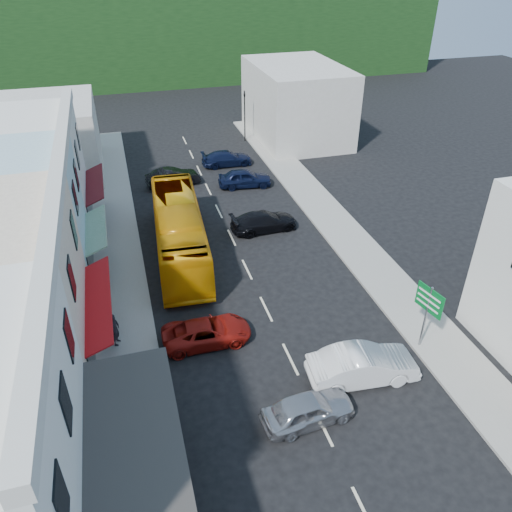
% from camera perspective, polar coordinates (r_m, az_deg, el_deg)
% --- Properties ---
extents(ground, '(120.00, 120.00, 0.00)m').
position_cam_1_polar(ground, '(24.51, 3.95, -11.66)').
color(ground, black).
rests_on(ground, ground).
extents(sidewalk_left, '(3.00, 52.00, 0.15)m').
position_cam_1_polar(sidewalk_left, '(31.41, -15.35, -1.52)').
color(sidewalk_left, gray).
rests_on(sidewalk_left, ground).
extents(sidewalk_right, '(3.00, 52.00, 0.15)m').
position_cam_1_polar(sidewalk_right, '(34.33, 10.26, 2.31)').
color(sidewalk_right, gray).
rests_on(sidewalk_right, ground).
extents(shopfront_row, '(8.25, 30.00, 8.00)m').
position_cam_1_polar(shopfront_row, '(25.79, -27.08, -1.89)').
color(shopfront_row, silver).
rests_on(shopfront_row, ground).
extents(distant_block_left, '(8.00, 10.00, 6.00)m').
position_cam_1_polar(distant_block_left, '(45.96, -22.68, 12.25)').
color(distant_block_left, '#B7B2A8').
rests_on(distant_block_left, ground).
extents(distant_block_right, '(8.00, 12.00, 7.00)m').
position_cam_1_polar(distant_block_right, '(51.38, 4.63, 17.13)').
color(distant_block_right, '#B7B2A8').
rests_on(distant_block_right, ground).
extents(hillside, '(80.00, 26.00, 14.00)m').
position_cam_1_polar(hillside, '(82.29, -13.65, 24.52)').
color(hillside, black).
rests_on(hillside, ground).
extents(bus, '(3.26, 11.74, 3.10)m').
position_cam_1_polar(bus, '(31.56, -8.76, 2.68)').
color(bus, orange).
rests_on(bus, ground).
extents(car_silver, '(4.55, 2.21, 1.40)m').
position_cam_1_polar(car_silver, '(21.59, 5.98, -16.99)').
color(car_silver, '#AAAAAF').
rests_on(car_silver, ground).
extents(car_white, '(4.53, 2.15, 1.40)m').
position_cam_1_polar(car_white, '(23.57, 12.07, -12.35)').
color(car_white, silver).
rests_on(car_white, ground).
extents(car_red, '(4.62, 1.94, 1.40)m').
position_cam_1_polar(car_red, '(25.02, -5.66, -8.50)').
color(car_red, maroon).
rests_on(car_red, ground).
extents(car_black_near, '(4.60, 2.11, 1.40)m').
position_cam_1_polar(car_black_near, '(34.28, 0.92, 4.03)').
color(car_black_near, black).
rests_on(car_black_near, ground).
extents(car_navy_mid, '(4.58, 2.30, 1.40)m').
position_cam_1_polar(car_navy_mid, '(40.75, -1.28, 8.85)').
color(car_navy_mid, black).
rests_on(car_navy_mid, ground).
extents(car_black_far, '(4.59, 2.34, 1.40)m').
position_cam_1_polar(car_black_far, '(41.47, -9.48, 8.84)').
color(car_black_far, black).
rests_on(car_black_far, ground).
extents(car_navy_far, '(4.51, 1.88, 1.40)m').
position_cam_1_polar(car_navy_far, '(44.97, -3.34, 11.14)').
color(car_navy_far, black).
rests_on(car_navy_far, ground).
extents(pedestrian_left, '(0.57, 0.69, 1.70)m').
position_cam_1_polar(pedestrian_left, '(25.43, -15.81, -8.14)').
color(pedestrian_left, black).
rests_on(pedestrian_left, sidewalk_left).
extents(direction_sign, '(0.85, 1.70, 3.62)m').
position_cam_1_polar(direction_sign, '(25.22, 18.78, -6.76)').
color(direction_sign, '#056023').
rests_on(direction_sign, ground).
extents(traffic_signal, '(0.50, 0.98, 4.90)m').
position_cam_1_polar(traffic_signal, '(50.38, -1.30, 15.67)').
color(traffic_signal, black).
rests_on(traffic_signal, ground).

